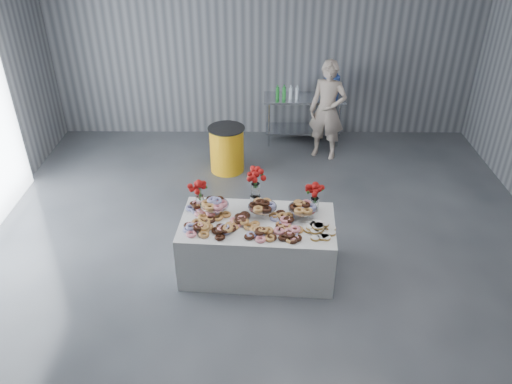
# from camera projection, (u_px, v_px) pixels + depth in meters

# --- Properties ---
(ground) EXTENTS (9.00, 9.00, 0.00)m
(ground) POSITION_uv_depth(u_px,v_px,m) (266.00, 282.00, 6.29)
(ground) COLOR #373A3E
(ground) RESTS_ON ground
(room_walls) EXTENTS (8.04, 9.04, 4.02)m
(room_walls) POSITION_uv_depth(u_px,v_px,m) (241.00, 78.00, 4.97)
(room_walls) COLOR gray
(room_walls) RESTS_ON ground
(display_table) EXTENTS (1.96, 1.13, 0.75)m
(display_table) POSITION_uv_depth(u_px,v_px,m) (257.00, 246.00, 6.33)
(display_table) COLOR white
(display_table) RESTS_ON ground
(prep_table) EXTENTS (1.50, 0.60, 0.90)m
(prep_table) POSITION_uv_depth(u_px,v_px,m) (303.00, 111.00, 9.45)
(prep_table) COLOR silver
(prep_table) RESTS_ON ground
(donut_mounds) EXTENTS (1.86, 0.92, 0.09)m
(donut_mounds) POSITION_uv_depth(u_px,v_px,m) (257.00, 221.00, 6.06)
(donut_mounds) COLOR #BA9844
(donut_mounds) RESTS_ON display_table
(cake_stand_left) EXTENTS (0.36, 0.36, 0.17)m
(cake_stand_left) POSITION_uv_depth(u_px,v_px,m) (214.00, 203.00, 6.22)
(cake_stand_left) COLOR silver
(cake_stand_left) RESTS_ON display_table
(cake_stand_mid) EXTENTS (0.36, 0.36, 0.17)m
(cake_stand_mid) POSITION_uv_depth(u_px,v_px,m) (262.00, 205.00, 6.18)
(cake_stand_mid) COLOR silver
(cake_stand_mid) RESTS_ON display_table
(cake_stand_right) EXTENTS (0.36, 0.36, 0.17)m
(cake_stand_right) POSITION_uv_depth(u_px,v_px,m) (303.00, 207.00, 6.15)
(cake_stand_right) COLOR silver
(cake_stand_right) RESTS_ON display_table
(danish_pile) EXTENTS (0.48, 0.48, 0.11)m
(danish_pile) POSITION_uv_depth(u_px,v_px,m) (319.00, 228.00, 5.92)
(danish_pile) COLOR silver
(danish_pile) RESTS_ON display_table
(bouquet_left) EXTENTS (0.26, 0.26, 0.42)m
(bouquet_left) POSITION_uv_depth(u_px,v_px,m) (199.00, 188.00, 6.23)
(bouquet_left) COLOR white
(bouquet_left) RESTS_ON display_table
(bouquet_right) EXTENTS (0.26, 0.26, 0.42)m
(bouquet_right) POSITION_uv_depth(u_px,v_px,m) (315.00, 191.00, 6.18)
(bouquet_right) COLOR white
(bouquet_right) RESTS_ON display_table
(bouquet_center) EXTENTS (0.26, 0.26, 0.57)m
(bouquet_center) POSITION_uv_depth(u_px,v_px,m) (256.00, 180.00, 6.23)
(bouquet_center) COLOR silver
(bouquet_center) RESTS_ON display_table
(water_jug) EXTENTS (0.28, 0.28, 0.55)m
(water_jug) POSITION_uv_depth(u_px,v_px,m) (332.00, 84.00, 9.17)
(water_jug) COLOR #4470E7
(water_jug) RESTS_ON prep_table
(drink_bottles) EXTENTS (0.54, 0.08, 0.27)m
(drink_bottles) POSITION_uv_depth(u_px,v_px,m) (287.00, 92.00, 9.15)
(drink_bottles) COLOR #268C33
(drink_bottles) RESTS_ON prep_table
(person) EXTENTS (0.76, 0.64, 1.78)m
(person) POSITION_uv_depth(u_px,v_px,m) (327.00, 111.00, 8.78)
(person) COLOR #CC8C93
(person) RESTS_ON ground
(trash_barrel) EXTENTS (0.63, 0.63, 0.80)m
(trash_barrel) POSITION_uv_depth(u_px,v_px,m) (227.00, 149.00, 8.57)
(trash_barrel) COLOR #FFAD15
(trash_barrel) RESTS_ON ground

